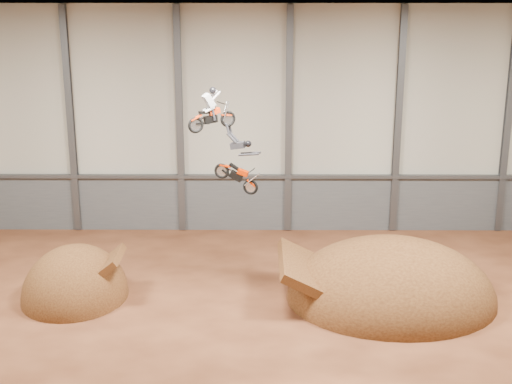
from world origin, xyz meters
TOP-DOWN VIEW (x-y plane):
  - floor at (0.00, 0.00)m, footprint 40.00×40.00m
  - back_wall at (0.00, 15.00)m, footprint 40.00×0.10m
  - ceiling at (0.00, 0.00)m, footprint 40.00×40.00m
  - lower_band_back at (0.00, 14.90)m, footprint 39.80×0.18m
  - steel_rail at (0.00, 14.75)m, footprint 39.80×0.35m
  - steel_column_1 at (-10.00, 14.80)m, footprint 0.40×0.36m
  - steel_column_2 at (-3.33, 14.80)m, footprint 0.40×0.36m
  - steel_column_3 at (3.33, 14.80)m, footprint 0.40×0.36m
  - steel_column_4 at (10.00, 14.80)m, footprint 0.40×0.36m
  - steel_column_5 at (16.67, 14.80)m, footprint 0.40×0.36m
  - takeoff_ramp at (-7.66, 4.68)m, footprint 5.24×6.04m
  - landing_ramp at (8.09, 4.54)m, footprint 10.35×9.16m
  - fmx_rider_a at (-0.62, 4.44)m, footprint 2.68×2.00m
  - fmx_rider_b at (0.29, 4.78)m, footprint 4.01×1.99m

SIDE VIEW (x-z plane):
  - floor at x=0.00m, z-range 0.00..0.00m
  - takeoff_ramp at x=-7.66m, z-range -2.62..2.62m
  - landing_ramp at x=8.09m, z-range -2.99..2.99m
  - lower_band_back at x=0.00m, z-range 0.00..3.50m
  - steel_rail at x=0.00m, z-range 3.45..3.65m
  - back_wall at x=0.00m, z-range 0.00..14.00m
  - steel_column_1 at x=-10.00m, z-range 0.05..13.95m
  - steel_column_2 at x=-3.33m, z-range 0.05..13.95m
  - steel_column_3 at x=3.33m, z-range 0.05..13.95m
  - steel_column_4 at x=10.00m, z-range 0.05..13.95m
  - steel_column_5 at x=16.67m, z-range 0.05..13.95m
  - fmx_rider_b at x=0.29m, z-range 5.26..8.97m
  - fmx_rider_a at x=-0.62m, z-range 8.47..10.81m
  - ceiling at x=0.00m, z-range 14.00..14.00m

